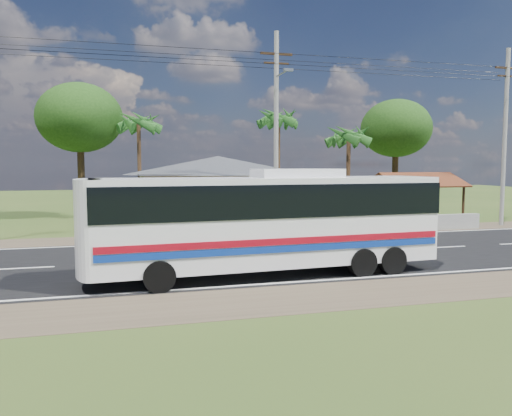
{
  "coord_description": "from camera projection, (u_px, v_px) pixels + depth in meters",
  "views": [
    {
      "loc": [
        -5.26,
        -19.78,
        3.85
      ],
      "look_at": [
        0.37,
        1.0,
        1.96
      ],
      "focal_mm": 35.0,
      "sensor_mm": 36.0,
      "label": 1
    }
  ],
  "objects": [
    {
      "name": "palm_far",
      "position": [
        139.0,
        123.0,
        34.49
      ],
      "size": [
        2.8,
        2.8,
        7.7
      ],
      "color": "#47301E",
      "rests_on": "ground"
    },
    {
      "name": "coach_bus",
      "position": [
        270.0,
        215.0,
        17.12
      ],
      "size": [
        12.02,
        3.12,
        3.7
      ],
      "rotation": [
        0.0,
        0.0,
        0.05
      ],
      "color": "white",
      "rests_on": "ground"
    },
    {
      "name": "ground",
      "position": [
        254.0,
        257.0,
        20.73
      ],
      "size": [
        120.0,
        120.0,
        0.0
      ],
      "primitive_type": "plane",
      "color": "#314B1A",
      "rests_on": "ground"
    },
    {
      "name": "house",
      "position": [
        218.0,
        183.0,
        33.25
      ],
      "size": [
        12.4,
        10.0,
        5.0
      ],
      "color": "tan",
      "rests_on": "ground"
    },
    {
      "name": "utility_poles",
      "position": [
        270.0,
        129.0,
        27.15
      ],
      "size": [
        32.8,
        2.22,
        11.0
      ],
      "color": "#9E9E99",
      "rests_on": "ground"
    },
    {
      "name": "concrete_barrier",
      "position": [
        427.0,
        223.0,
        29.2
      ],
      "size": [
        7.0,
        0.3,
        0.9
      ],
      "primitive_type": "cube",
      "color": "#9E9E99",
      "rests_on": "ground"
    },
    {
      "name": "palm_near",
      "position": [
        349.0,
        136.0,
        33.28
      ],
      "size": [
        2.8,
        2.8,
        6.7
      ],
      "color": "#47301E",
      "rests_on": "ground"
    },
    {
      "name": "motorcycle",
      "position": [
        364.0,
        223.0,
        28.69
      ],
      "size": [
        1.86,
        0.91,
        0.94
      ],
      "primitive_type": "imported",
      "rotation": [
        0.0,
        0.0,
        1.74
      ],
      "color": "black",
      "rests_on": "ground"
    },
    {
      "name": "tree_behind_shed",
      "position": [
        396.0,
        129.0,
        39.69
      ],
      "size": [
        5.6,
        5.6,
        9.02
      ],
      "color": "#47301E",
      "rests_on": "ground"
    },
    {
      "name": "palm_mid",
      "position": [
        278.0,
        119.0,
        36.57
      ],
      "size": [
        2.8,
        2.8,
        8.2
      ],
      "color": "#47301E",
      "rests_on": "ground"
    },
    {
      "name": "road",
      "position": [
        254.0,
        257.0,
        20.73
      ],
      "size": [
        120.0,
        16.0,
        0.03
      ],
      "color": "black",
      "rests_on": "ground"
    },
    {
      "name": "tree_behind_house",
      "position": [
        80.0,
        118.0,
        35.33
      ],
      "size": [
        6.0,
        6.0,
        9.61
      ],
      "color": "#47301E",
      "rests_on": "ground"
    },
    {
      "name": "waiting_shed",
      "position": [
        415.0,
        182.0,
        32.05
      ],
      "size": [
        5.2,
        4.48,
        3.35
      ],
      "color": "#342113",
      "rests_on": "ground"
    }
  ]
}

